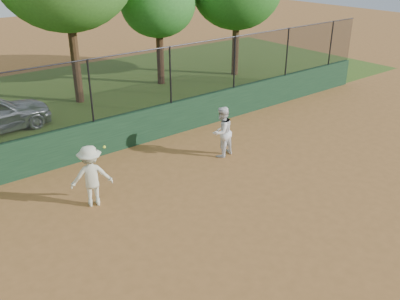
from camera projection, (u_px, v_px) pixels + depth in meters
ground at (231, 234)px, 10.63m from camera, size 80.00×80.00×0.00m
back_wall at (109, 135)px, 14.65m from camera, size 26.00×0.20×1.20m
grass_strip at (44, 106)px, 19.18m from camera, size 36.00×12.00×0.01m
player_second at (222, 132)px, 14.29m from camera, size 0.91×0.77×1.67m
player_main at (91, 176)px, 11.53m from camera, size 1.24×0.97×1.71m
fence_assembly at (104, 87)px, 13.96m from camera, size 26.00×0.06×2.00m
tree_3 at (158, 4)px, 20.73m from camera, size 3.63×3.30×5.40m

